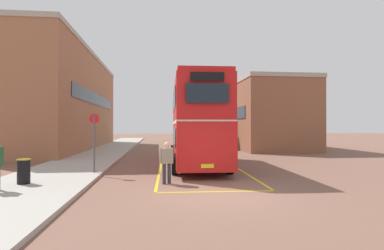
{
  "coord_description": "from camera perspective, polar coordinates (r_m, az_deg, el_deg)",
  "views": [
    {
      "loc": [
        -1.98,
        -9.74,
        2.26
      ],
      "look_at": [
        0.16,
        9.34,
        2.33
      ],
      "focal_mm": 28.55,
      "sensor_mm": 36.0,
      "label": 1
    }
  ],
  "objects": [
    {
      "name": "double_decker_bus",
      "position": [
        17.31,
        0.86,
        0.64
      ],
      "size": [
        3.13,
        9.91,
        4.75
      ],
      "color": "black",
      "rests_on": "ground"
    },
    {
      "name": "pedestrian_boarding",
      "position": [
        12.01,
        -4.74,
        -6.5
      ],
      "size": [
        0.53,
        0.36,
        1.64
      ],
      "color": "#2D2D38",
      "rests_on": "ground"
    },
    {
      "name": "bus_stop_sign",
      "position": [
        14.62,
        -17.79,
        -2.19
      ],
      "size": [
        0.44,
        0.11,
        2.68
      ],
      "color": "#4C4C51",
      "rests_on": "sidewalk_left"
    },
    {
      "name": "single_deck_bus",
      "position": [
        34.11,
        2.69,
        -1.24
      ],
      "size": [
        3.15,
        10.08,
        3.02
      ],
      "color": "black",
      "rests_on": "ground"
    },
    {
      "name": "sidewalk_left",
      "position": [
        27.01,
        -16.05,
        -4.84
      ],
      "size": [
        4.0,
        57.6,
        0.14
      ],
      "primitive_type": "cube",
      "color": "#A39E93",
      "rests_on": "ground"
    },
    {
      "name": "depot_building_right",
      "position": [
        32.17,
        13.08,
        1.75
      ],
      "size": [
        6.6,
        12.76,
        6.69
      ],
      "color": "brown",
      "rests_on": "ground"
    },
    {
      "name": "bay_marking_yellow",
      "position": [
        15.61,
        1.61,
        -8.5
      ],
      "size": [
        4.66,
        11.97,
        0.01
      ],
      "color": "gold",
      "rests_on": "ground"
    },
    {
      "name": "ground_plane",
      "position": [
        24.33,
        -1.7,
        -5.53
      ],
      "size": [
        135.6,
        135.6,
        0.0
      ],
      "primitive_type": "plane",
      "color": "brown"
    },
    {
      "name": "brick_building_left",
      "position": [
        32.56,
        -22.05,
        4.04
      ],
      "size": [
        5.43,
        23.43,
        9.31
      ],
      "color": "#9E6647",
      "rests_on": "ground"
    },
    {
      "name": "litter_bin",
      "position": [
        12.89,
        -28.93,
        -7.58
      ],
      "size": [
        0.47,
        0.47,
        0.91
      ],
      "color": "black",
      "rests_on": "sidewalk_left"
    }
  ]
}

